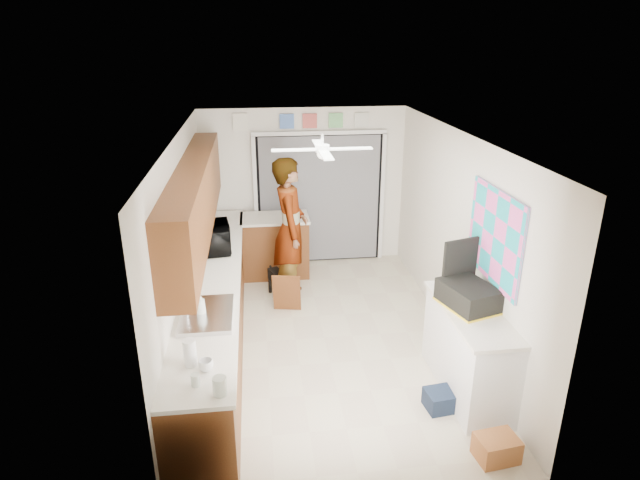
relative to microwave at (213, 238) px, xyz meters
name	(u,v)px	position (x,y,z in m)	size (l,w,h in m)	color
floor	(324,338)	(1.33, -0.76, -1.11)	(5.00, 5.00, 0.00)	beige
ceiling	(325,136)	(1.33, -0.76, 1.39)	(5.00, 5.00, 0.00)	white
wall_back	(304,187)	(1.33, 1.74, 0.14)	(3.20, 3.20, 0.00)	silver
wall_front	(369,369)	(1.33, -3.26, 0.14)	(3.20, 3.20, 0.00)	silver
wall_left	(184,251)	(-0.27, -0.76, 0.14)	(5.00, 5.00, 0.00)	silver
wall_right	(457,238)	(2.93, -0.76, 0.14)	(5.00, 5.00, 0.00)	silver
left_base_cabinets	(216,312)	(0.03, -0.76, -0.66)	(0.60, 4.80, 0.90)	brown
left_countertop	(214,276)	(0.04, -0.76, -0.19)	(0.62, 4.80, 0.04)	white
upper_cabinets	(196,198)	(-0.11, -0.56, 0.69)	(0.32, 4.00, 0.80)	brown
sink_basin	(207,315)	(0.04, -1.76, -0.15)	(0.50, 0.76, 0.06)	silver
faucet	(186,308)	(-0.15, -1.76, -0.06)	(0.03, 0.03, 0.22)	silver
peninsula_base	(275,247)	(0.83, 1.24, -0.66)	(1.00, 0.60, 0.90)	brown
peninsula_top	(274,218)	(0.83, 1.24, -0.19)	(1.04, 0.64, 0.04)	white
back_opening_recess	(320,199)	(1.58, 1.71, -0.06)	(2.00, 0.06, 2.10)	black
curtain_panel	(320,200)	(1.58, 1.67, -0.06)	(1.90, 0.03, 2.05)	gray
door_trim_left	(256,202)	(0.56, 1.68, -0.06)	(0.06, 0.04, 2.10)	white
door_trim_right	(382,198)	(2.60, 1.68, -0.06)	(0.06, 0.04, 2.10)	white
door_trim_head	(320,133)	(1.58, 1.68, 1.01)	(2.10, 0.04, 0.06)	white
header_frame_1	(287,121)	(1.08, 1.71, 1.19)	(0.22, 0.02, 0.22)	#4B75C9
header_frame_2	(310,121)	(1.43, 1.71, 1.19)	(0.22, 0.02, 0.22)	#C14D48
header_frame_3	(336,120)	(1.83, 1.71, 1.19)	(0.22, 0.02, 0.22)	#6BBC70
header_frame_4	(361,120)	(2.23, 1.71, 1.19)	(0.22, 0.02, 0.22)	silver
route66_sign	(240,122)	(0.38, 1.71, 1.19)	(0.22, 0.02, 0.26)	silver
right_counter_base	(468,352)	(2.68, -1.96, -0.66)	(0.50, 1.40, 0.90)	white
right_counter_top	(472,312)	(2.67, -1.96, -0.19)	(0.54, 1.44, 0.04)	white
abstract_painting	(495,236)	(2.91, -1.76, 0.54)	(0.03, 1.15, 0.95)	#F85BB8
ceiling_fan	(322,149)	(1.33, -0.56, 1.21)	(1.14, 1.14, 0.24)	white
microwave	(213,238)	(0.00, 0.00, 0.00)	(0.61, 0.42, 0.34)	black
soap_bottle	(201,305)	(-0.02, -1.75, -0.04)	(0.10, 0.10, 0.26)	silver
cup	(206,365)	(0.10, -2.67, -0.12)	(0.12, 0.12, 0.10)	white
jar_a	(220,386)	(0.23, -3.01, -0.09)	(0.11, 0.11, 0.15)	silver
jar_b	(195,380)	(0.03, -2.87, -0.12)	(0.07, 0.07, 0.10)	silver
paper_towel_roll	(190,353)	(-0.04, -2.58, -0.05)	(0.11, 0.11, 0.24)	white
suitcase	(468,296)	(2.65, -1.88, -0.05)	(0.43, 0.57, 0.24)	black
suitcase_rim	(467,305)	(2.65, -1.88, -0.16)	(0.44, 0.58, 0.02)	yellow
suitcase_lid	(460,262)	(2.65, -1.59, 0.20)	(0.42, 0.03, 0.50)	black
cardboard_box	(497,448)	(2.58, -2.96, -1.00)	(0.36, 0.27, 0.22)	#BE693B
navy_crate	(442,400)	(2.33, -2.23, -1.01)	(0.32, 0.27, 0.20)	#141E33
cabinet_door_panel	(287,293)	(0.92, -0.02, -0.83)	(0.37, 0.03, 0.56)	brown
man	(290,229)	(1.02, 0.46, -0.10)	(0.74, 0.48, 2.02)	white
dog	(278,282)	(0.82, 0.49, -0.90)	(0.22, 0.52, 0.41)	black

